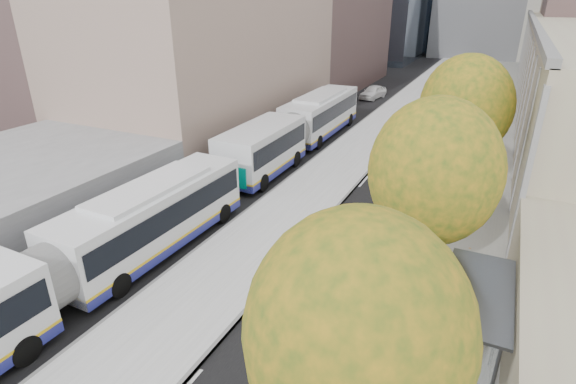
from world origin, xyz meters
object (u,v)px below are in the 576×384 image
Objects in this scene: distant_car at (373,92)px; bus_near at (79,260)px; bus_far at (299,127)px; cyclist at (340,285)px; bus_shelter at (483,305)px.

bus_near is at bearing -79.72° from distant_car.
bus_near is at bearing -90.14° from bus_far.
distant_car is at bearing 92.82° from cyclist.
bus_far reaches higher than distant_car.
cyclist is at bearing 169.17° from bus_shelter.
bus_far reaches higher than cyclist.
bus_near is 4.19× the size of distant_car.
bus_shelter is 1.05× the size of distant_car.
bus_shelter is at bearing -22.00° from cyclist.
bus_near reaches higher than bus_shelter.
bus_far is 18.36m from cyclist.
distant_car is at bearing 91.54° from bus_near.
bus_far is 8.06× the size of cyclist.
bus_shelter is 13.70m from bus_near.
cyclist reaches higher than distant_car.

